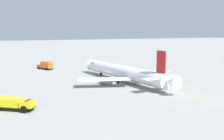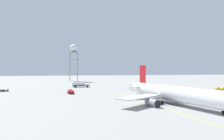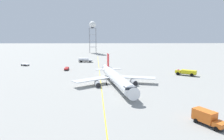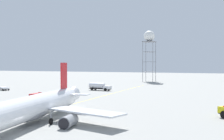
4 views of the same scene
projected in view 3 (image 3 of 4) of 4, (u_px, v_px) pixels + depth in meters
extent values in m
plane|color=gray|center=(123.00, 90.00, 75.72)|extent=(600.00, 600.00, 0.00)
cylinder|color=white|center=(116.00, 78.00, 80.62)|extent=(36.69, 10.92, 3.98)
cone|color=white|center=(132.00, 93.00, 61.84)|extent=(3.67, 4.28, 3.78)
cone|color=white|center=(107.00, 69.00, 99.64)|extent=(4.57, 4.09, 3.38)
cube|color=black|center=(130.00, 88.00, 63.80)|extent=(3.00, 3.78, 0.70)
ellipsoid|color=gray|center=(115.00, 80.00, 82.57)|extent=(13.62, 6.04, 2.19)
cube|color=red|center=(108.00, 60.00, 95.31)|extent=(3.19, 0.85, 5.55)
cube|color=white|center=(115.00, 69.00, 96.65)|extent=(3.46, 5.17, 0.20)
cube|color=white|center=(101.00, 69.00, 95.35)|extent=(3.46, 5.17, 0.20)
cube|color=white|center=(137.00, 77.00, 85.86)|extent=(7.56, 14.67, 0.28)
cube|color=white|center=(91.00, 79.00, 82.16)|extent=(11.74, 13.83, 0.28)
cylinder|color=gray|center=(134.00, 82.00, 83.08)|extent=(4.42, 2.78, 2.03)
cylinder|color=black|center=(136.00, 84.00, 81.06)|extent=(0.48, 1.72, 1.72)
cylinder|color=gray|center=(98.00, 84.00, 80.25)|extent=(4.42, 2.78, 2.03)
cylinder|color=black|center=(98.00, 85.00, 78.22)|extent=(0.48, 1.72, 1.72)
cylinder|color=#9EA0A5|center=(127.00, 93.00, 67.48)|extent=(0.20, 0.20, 1.62)
cylinder|color=black|center=(127.00, 95.00, 67.63)|extent=(1.14, 0.51, 1.10)
cylinder|color=#9EA0A5|center=(124.00, 81.00, 83.34)|extent=(0.20, 0.20, 1.62)
cylinder|color=black|center=(124.00, 83.00, 83.48)|extent=(1.14, 0.51, 1.10)
cylinder|color=#9EA0A5|center=(107.00, 82.00, 81.95)|extent=(0.20, 0.20, 1.62)
cylinder|color=black|center=(107.00, 84.00, 82.09)|extent=(1.14, 0.51, 1.10)
cube|color=#232326|center=(25.00, 65.00, 128.96)|extent=(3.86, 4.95, 0.20)
cube|color=white|center=(27.00, 64.00, 128.22)|extent=(2.77, 2.29, 0.55)
cube|color=black|center=(28.00, 64.00, 127.96)|extent=(1.85, 0.98, 0.31)
cube|color=white|center=(24.00, 64.00, 129.21)|extent=(3.49, 3.73, 0.70)
cylinder|color=black|center=(29.00, 65.00, 129.38)|extent=(0.61, 0.84, 0.80)
cylinder|color=black|center=(25.00, 65.00, 127.23)|extent=(0.61, 0.84, 0.80)
cylinder|color=black|center=(25.00, 65.00, 130.66)|extent=(0.61, 0.84, 0.80)
cylinder|color=black|center=(22.00, 65.00, 128.51)|extent=(0.61, 0.84, 0.80)
cube|color=#232326|center=(85.00, 61.00, 143.43)|extent=(2.91, 9.00, 0.20)
cube|color=silver|center=(90.00, 60.00, 143.09)|extent=(2.71, 2.61, 1.10)
cube|color=black|center=(92.00, 60.00, 142.98)|extent=(2.11, 0.27, 0.62)
cylinder|color=silver|center=(83.00, 59.00, 143.32)|extent=(2.66, 6.41, 2.12)
cylinder|color=black|center=(91.00, 61.00, 144.46)|extent=(0.38, 1.12, 1.10)
cylinder|color=black|center=(90.00, 62.00, 142.00)|extent=(0.38, 1.12, 1.10)
cylinder|color=black|center=(82.00, 61.00, 144.88)|extent=(0.38, 1.12, 1.10)
cylinder|color=black|center=(81.00, 62.00, 142.41)|extent=(0.38, 1.12, 1.10)
cube|color=#232326|center=(209.00, 123.00, 46.95)|extent=(7.31, 5.47, 0.20)
cube|color=orange|center=(220.00, 125.00, 44.72)|extent=(3.13, 3.24, 1.00)
cube|color=orange|center=(204.00, 115.00, 47.72)|extent=(5.45, 4.60, 2.40)
cylinder|color=black|center=(223.00, 126.00, 45.47)|extent=(1.00, 0.75, 1.00)
cylinder|color=black|center=(216.00, 129.00, 44.20)|extent=(1.00, 0.75, 1.00)
cylinder|color=black|center=(203.00, 119.00, 49.55)|extent=(1.00, 0.75, 1.00)
cylinder|color=black|center=(196.00, 121.00, 48.28)|extent=(1.00, 0.75, 1.00)
cube|color=#232326|center=(186.00, 74.00, 100.72)|extent=(6.88, 9.03, 0.20)
cube|color=yellow|center=(178.00, 71.00, 102.35)|extent=(3.56, 3.47, 1.20)
cube|color=black|center=(176.00, 71.00, 102.88)|extent=(1.96, 1.28, 0.67)
cube|color=yellow|center=(189.00, 72.00, 99.89)|extent=(5.83, 7.05, 1.60)
cube|color=red|center=(178.00, 70.00, 102.22)|extent=(1.92, 1.52, 0.16)
cylinder|color=black|center=(178.00, 74.00, 101.26)|extent=(0.99, 1.33, 1.40)
cylinder|color=black|center=(179.00, 73.00, 103.52)|extent=(0.99, 1.33, 1.40)
cylinder|color=black|center=(192.00, 75.00, 98.08)|extent=(0.99, 1.33, 1.40)
cylinder|color=black|center=(193.00, 74.00, 100.35)|extent=(0.99, 1.33, 1.40)
cube|color=#232326|center=(67.00, 69.00, 114.47)|extent=(5.39, 1.82, 0.20)
cube|color=red|center=(67.00, 68.00, 116.22)|extent=(1.68, 1.92, 0.65)
cube|color=black|center=(67.00, 67.00, 116.89)|extent=(0.15, 1.56, 0.36)
cube|color=red|center=(66.00, 69.00, 113.51)|extent=(3.61, 2.01, 0.70)
cube|color=red|center=(67.00, 67.00, 116.15)|extent=(0.66, 1.32, 0.16)
cylinder|color=black|center=(65.00, 69.00, 116.26)|extent=(0.77, 0.32, 0.76)
cylinder|color=black|center=(69.00, 69.00, 116.37)|extent=(0.77, 0.32, 0.76)
cylinder|color=black|center=(64.00, 70.00, 112.76)|extent=(0.77, 0.32, 0.76)
cylinder|color=black|center=(68.00, 70.00, 112.87)|extent=(0.77, 0.32, 0.76)
cylinder|color=slate|center=(90.00, 41.00, 205.96)|extent=(0.24, 0.24, 22.48)
cylinder|color=slate|center=(89.00, 41.00, 200.17)|extent=(0.24, 0.24, 22.48)
cylinder|color=slate|center=(96.00, 41.00, 200.26)|extent=(0.24, 0.24, 22.48)
cylinder|color=slate|center=(96.00, 41.00, 206.06)|extent=(0.24, 0.24, 22.48)
cube|color=slate|center=(93.00, 47.00, 204.09)|extent=(6.09, 6.09, 0.16)
cube|color=slate|center=(93.00, 41.00, 203.11)|extent=(6.09, 6.09, 0.16)
cube|color=slate|center=(93.00, 35.00, 202.14)|extent=(6.09, 6.09, 0.16)
cube|color=slate|center=(93.00, 28.00, 201.14)|extent=(6.69, 6.69, 0.30)
sphere|color=white|center=(93.00, 25.00, 200.58)|extent=(6.11, 6.11, 6.11)
cube|color=yellow|center=(101.00, 88.00, 78.97)|extent=(199.47, 12.28, 0.01)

